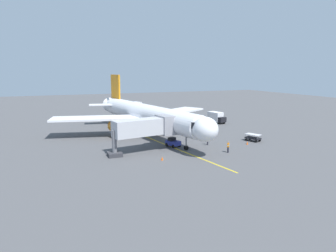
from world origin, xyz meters
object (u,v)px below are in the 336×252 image
box_truck_near_nose (216,117)px  ground_crew_wing_walker (228,147)px  safety_cone_nose_right (247,143)px  safety_cone_nose_left (162,158)px  ground_crew_loader (146,124)px  tug_starboard_side (173,142)px  baggage_cart_portside (253,138)px  ground_crew_marshaller (208,140)px  jet_bridge (148,127)px  airplane (146,114)px

box_truck_near_nose → ground_crew_wing_walker: bearing=62.5°
ground_crew_wing_walker → safety_cone_nose_right: bearing=-151.6°
safety_cone_nose_left → box_truck_near_nose: bearing=-134.2°
ground_crew_wing_walker → ground_crew_loader: (5.38, -23.93, 0.00)m
ground_crew_loader → safety_cone_nose_right: size_ratio=3.11×
safety_cone_nose_left → safety_cone_nose_right: 17.06m
box_truck_near_nose → tug_starboard_side: 25.59m
baggage_cart_portside → safety_cone_nose_right: bearing=33.8°
ground_crew_loader → tug_starboard_side: (0.92, 17.25, -0.18)m
ground_crew_marshaller → ground_crew_wing_walker: same height
tug_starboard_side → safety_cone_nose_left: (4.50, 6.62, -0.43)m
ground_crew_wing_walker → safety_cone_nose_left: size_ratio=3.11×
jet_bridge → tug_starboard_side: 5.67m
jet_bridge → safety_cone_nose_right: bearing=172.3°
airplane → safety_cone_nose_right: bearing=133.2°
airplane → box_truck_near_nose: airplane is taller
ground_crew_wing_walker → baggage_cart_portside: bearing=-150.0°
jet_bridge → safety_cone_nose_right: size_ratio=20.95×
baggage_cart_portside → tug_starboard_side: 14.82m
ground_crew_wing_walker → safety_cone_nose_left: (10.80, -0.06, -0.61)m
ground_crew_marshaller → jet_bridge: bearing=-0.1°
ground_crew_loader → baggage_cart_portside: ground_crew_loader is taller
ground_crew_loader → box_truck_near_nose: 17.89m
baggage_cart_portside → tug_starboard_side: (14.71, -1.83, 0.05)m
baggage_cart_portside → tug_starboard_side: bearing=-7.1°
jet_bridge → ground_crew_loader: (-5.55, -18.43, -2.88)m
airplane → ground_crew_loader: size_ratio=23.54×
ground_crew_loader → baggage_cart_portside: (-13.78, 19.08, -0.23)m
safety_cone_nose_right → tug_starboard_side: bearing=-15.8°
airplane → tug_starboard_side: bearing=96.0°
baggage_cart_portside → safety_cone_nose_right: 2.96m
tug_starboard_side → safety_cone_nose_left: 8.02m
ground_crew_wing_walker → ground_crew_loader: bearing=-77.3°
ground_crew_loader → safety_cone_nose_right: ground_crew_loader is taller
ground_crew_marshaller → ground_crew_wing_walker: bearing=94.8°
tug_starboard_side → safety_cone_nose_right: 12.75m
jet_bridge → safety_cone_nose_left: (-0.13, 5.44, -3.49)m
ground_crew_wing_walker → jet_bridge: bearing=-26.7°
ground_crew_loader → baggage_cart_portside: 23.54m
jet_bridge → safety_cone_nose_left: bearing=91.3°
ground_crew_marshaller → ground_crew_wing_walker: (-0.46, 5.48, 0.00)m
airplane → safety_cone_nose_right: airplane is taller
baggage_cart_portside → tug_starboard_side: size_ratio=1.09×
jet_bridge → ground_crew_loader: bearing=-106.8°
ground_crew_marshaller → tug_starboard_side: 5.96m
ground_crew_loader → ground_crew_marshaller: bearing=104.9°
ground_crew_wing_walker → tug_starboard_side: ground_crew_wing_walker is taller
ground_crew_marshaller → airplane: bearing=-59.9°
airplane → ground_crew_marshaller: size_ratio=23.54×
safety_cone_nose_left → ground_crew_marshaller: bearing=-152.3°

